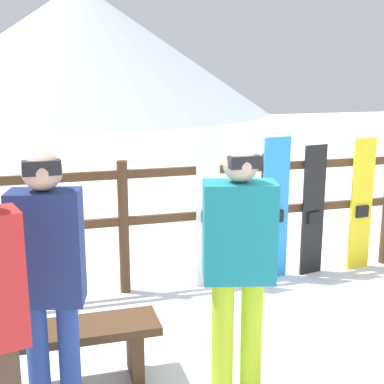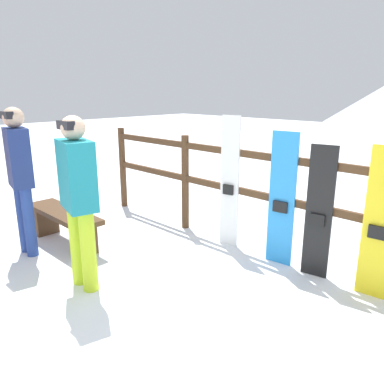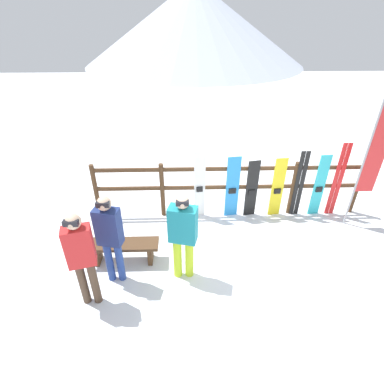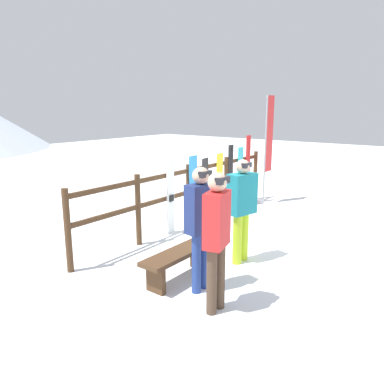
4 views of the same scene
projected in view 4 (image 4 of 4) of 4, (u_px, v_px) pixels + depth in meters
The scene contains 14 objects.
ground_plane at pixel (267, 244), 6.82m from camera, with size 40.00×40.00×0.00m, color white.
fence at pixel (188, 190), 7.74m from camera, with size 5.89×0.10×1.29m.
bench at pixel (179, 258), 5.34m from camera, with size 1.29×0.36×0.44m.
person_navy at pixel (201, 219), 4.89m from camera, with size 0.43×0.29×1.70m.
person_teal at pixel (242, 204), 5.83m from camera, with size 0.50×0.35×1.66m.
person_red at pixel (217, 232), 4.37m from camera, with size 0.43×0.31×1.72m.
snowboard_white at pixel (171, 194), 7.21m from camera, with size 0.24×0.08×1.59m.
snowboard_blue at pixel (193, 191), 7.78m from camera, with size 0.29×0.08×1.46m.
snowboard_black_stripe at pixel (205, 190), 8.12m from camera, with size 0.27×0.09×1.37m.
snowboard_yellow at pixel (219, 184), 8.55m from camera, with size 0.27×0.08×1.42m.
ski_pair_black at pixel (230, 178), 8.90m from camera, with size 0.19×0.02×1.57m.
snowboard_cyan at pixel (240, 177), 9.25m from camera, with size 0.25×0.07×1.48m.
ski_pair_red at pixel (248, 170), 9.51m from camera, with size 0.20×0.02×1.74m.
rental_flag at pixel (268, 140), 9.37m from camera, with size 0.40×0.04×2.71m.
Camera 4 is at (-5.94, -2.84, 2.44)m, focal length 35.00 mm.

